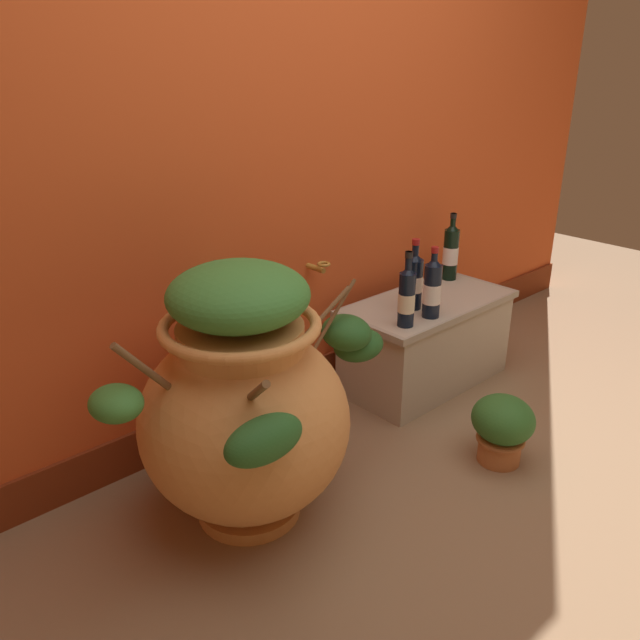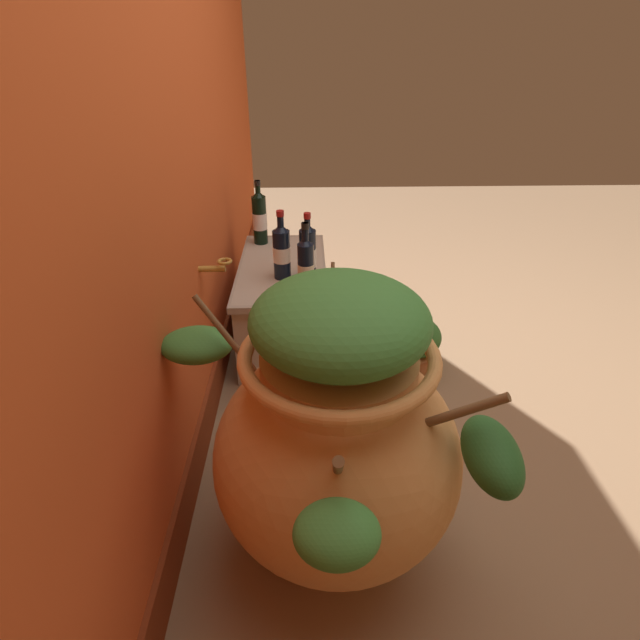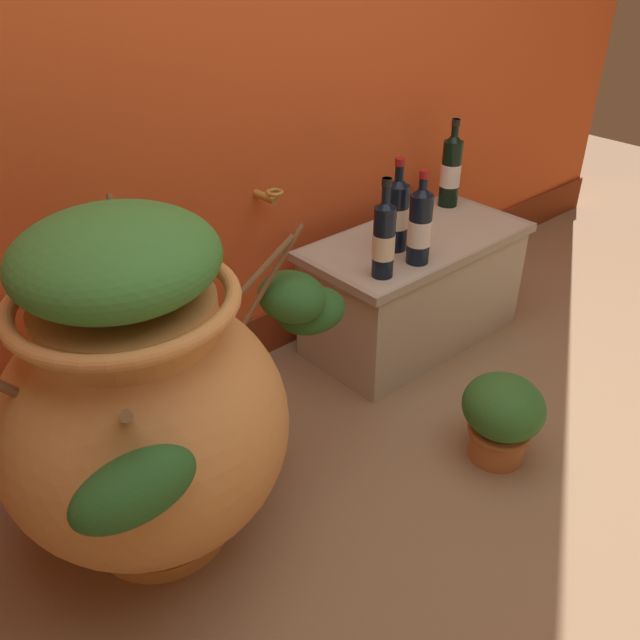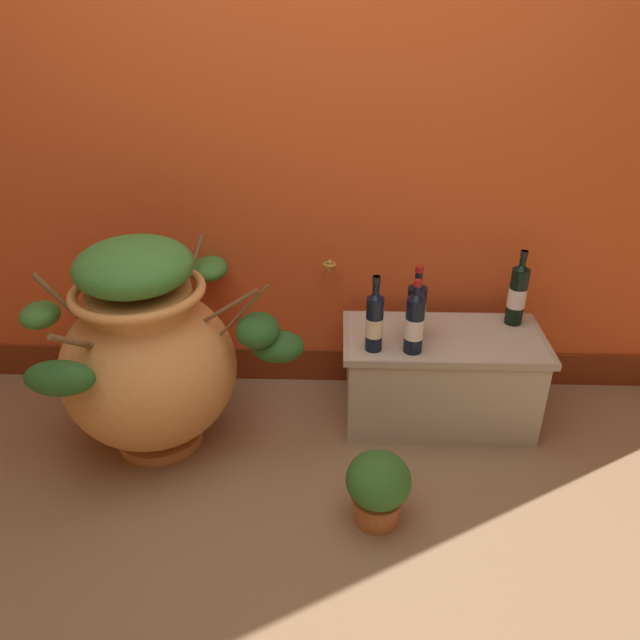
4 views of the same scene
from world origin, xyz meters
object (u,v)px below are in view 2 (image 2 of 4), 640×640
Objects in this scene: terracotta_urn at (337,436)px; wine_bottle_right at (260,217)px; wine_bottle_back at (282,250)px; wine_bottle_middle at (306,266)px; wine_bottle_left at (308,251)px; potted_shrub at (414,343)px.

terracotta_urn is 1.53m from wine_bottle_right.
wine_bottle_middle is at bearing -148.16° from wine_bottle_back.
wine_bottle_right is at bearing 16.79° from wine_bottle_back.
wine_bottle_left is at bearing -98.99° from wine_bottle_back.
wine_bottle_left is 0.15m from wine_bottle_middle.
terracotta_urn is 1.04m from wine_bottle_left.
wine_bottle_left reaches higher than potted_shrub.
wine_bottle_right is at bearing 50.50° from potted_shrub.
wine_bottle_middle is 0.20m from wine_bottle_back.
terracotta_urn is 3.49× the size of wine_bottle_back.
wine_bottle_back is (1.05, 0.19, 0.12)m from terracotta_urn.
wine_bottle_middle is at bearing -158.59° from wine_bottle_right.
wine_bottle_back is 0.74m from potted_shrub.
terracotta_urn is 3.55× the size of wine_bottle_left.
wine_bottle_left is at bearing -3.28° from wine_bottle_middle.
wine_bottle_right is 1.20× the size of potted_shrub.
terracotta_urn is at bearing -169.79° from wine_bottle_back.
wine_bottle_right reaches higher than wine_bottle_left.
potted_shrub is (-0.17, -0.60, -0.40)m from wine_bottle_back.
wine_bottle_back is (0.02, 0.12, 0.00)m from wine_bottle_left.
potted_shrub is (-0.15, -0.48, -0.39)m from wine_bottle_left.
wine_bottle_left is 0.93× the size of wine_bottle_right.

